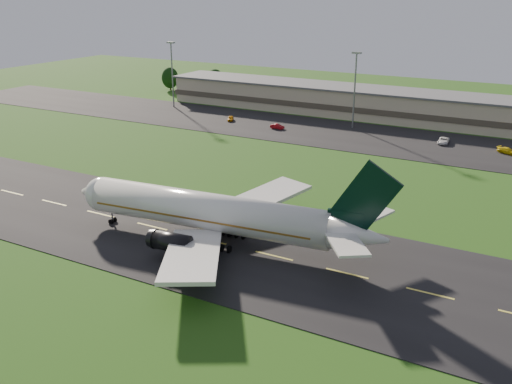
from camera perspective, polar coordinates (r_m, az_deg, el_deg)
The scene contains 12 objects.
ground at distance 93.12m, azimuth -10.35°, elevation -3.46°, with size 360.00×360.00×0.00m, color #1E4812.
taxiway at distance 93.10m, azimuth -10.35°, elevation -3.43°, with size 220.00×30.00×0.10m, color black.
apron at distance 152.64m, azimuth 6.82°, elevation 5.97°, with size 260.00×30.00×0.10m, color black.
airliner at distance 84.97m, azimuth -4.38°, elevation -2.10°, with size 51.25×41.96×15.57m.
terminal at distance 172.06m, azimuth 11.97°, elevation 8.60°, with size 145.00×16.00×8.40m.
light_mast_west at distance 184.12m, azimuth -8.41°, elevation 12.29°, with size 2.40×1.20×20.35m.
light_mast_centre at distance 155.82m, azimuth 9.88°, elevation 10.86°, with size 2.40×1.20×20.35m.
tree_line at distance 175.71m, azimuth 21.89°, elevation 8.08°, with size 198.43×8.72×9.52m.
service_vehicle_a at distance 164.70m, azimuth -2.56°, elevation 7.37°, with size 1.56×3.89×1.32m, color orange.
service_vehicle_b at distance 154.98m, azimuth 2.14°, elevation 6.57°, with size 1.35×3.87×1.28m, color #9D0A12.
service_vehicle_c at distance 147.32m, azimuth 18.24°, elevation 4.90°, with size 2.39×5.19×1.44m, color silver.
service_vehicle_d at distance 143.51m, azimuth 23.84°, elevation 3.80°, with size 1.91×4.69×1.36m, color yellow.
Camera 1 is at (55.18, -65.61, 36.37)m, focal length 40.00 mm.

